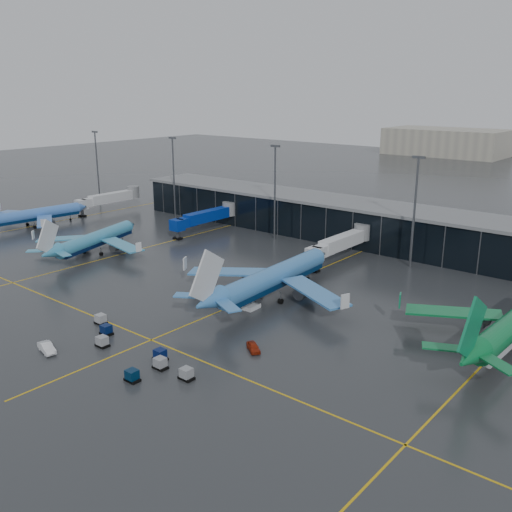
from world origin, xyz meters
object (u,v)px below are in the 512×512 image
Objects in this scene: baggage_carts at (133,350)px; service_van_white at (47,348)px; airliner_klm_near at (274,265)px; airliner_klm_west at (35,208)px; airliner_arkefly at (96,230)px; mobile_airstair at (251,305)px; service_van_red at (253,347)px.

service_van_white is (-11.12, -8.14, -0.00)m from baggage_carts.
airliner_klm_near is at bearing -4.00° from service_van_white.
airliner_arkefly is (38.21, -5.58, 0.04)m from airliner_klm_west.
airliner_klm_west reaches higher than baggage_carts.
service_van_red is at bearing -51.01° from mobile_airstair.
airliner_klm_west is 1.30× the size of baggage_carts.
mobile_airstair is at bearing 86.35° from baggage_carts.
airliner_arkefly reaches higher than airliner_klm_west.
airliner_arkefly is 9.62× the size of service_van_red.
service_van_red is (11.83, -13.48, -0.11)m from mobile_airstair.
airliner_klm_west is 8.07× the size of service_van_white.
mobile_airstair is 0.75× the size of service_van_white.
airliner_klm_near reaches higher than service_van_white.
airliner_arkefly is 61.32m from baggage_carts.
baggage_carts is (52.85, -30.70, -4.96)m from airliner_arkefly.
airliner_arkefly is at bearing 179.97° from airliner_klm_near.
service_van_white is (-24.62, -21.01, 0.10)m from service_van_red.
service_van_white is (79.95, -44.41, -4.92)m from airliner_klm_west.
service_van_red is at bearing 43.61° from baggage_carts.
airliner_klm_near is at bearing 64.74° from service_van_red.
airliner_klm_near is 9.62× the size of service_van_white.
service_van_white is (-12.28, -42.09, -6.01)m from airliner_klm_near.
airliner_klm_west is at bearing 175.08° from airliner_klm_near.
airliner_klm_west is 92.27m from airliner_klm_near.
service_van_white is at bearing -143.79° from baggage_carts.
mobile_airstair is 0.89× the size of service_van_red.
airliner_arkefly is at bearing 149.85° from baggage_carts.
airliner_klm_west is at bearing 111.78° from service_van_red.
airliner_klm_near is at bearing 91.62° from mobile_airstair.
mobile_airstair reaches higher than service_van_white.
airliner_arkefly is 68.90m from service_van_red.
airliner_klm_near is (92.23, -2.32, 1.09)m from airliner_klm_west.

